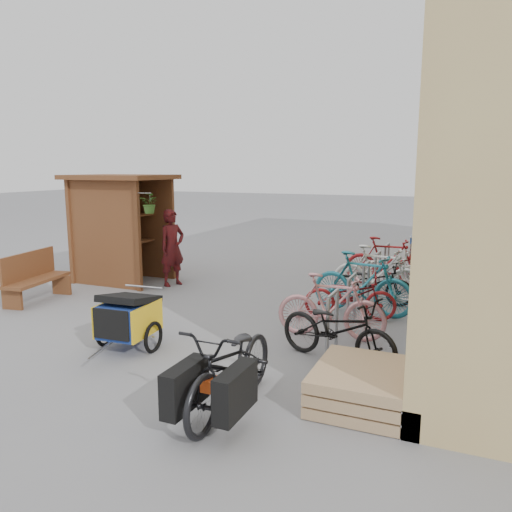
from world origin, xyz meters
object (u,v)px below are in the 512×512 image
at_px(person_kiosk, 172,248).
at_px(bike_1, 331,306).
at_px(pallet_stack, 362,386).
at_px(bike_6, 384,270).
at_px(bike_7, 387,262).
at_px(kiosk, 118,213).
at_px(child_trailer, 128,317).
at_px(bench, 34,276).
at_px(bike_3, 362,283).
at_px(bike_0, 337,329).
at_px(bike_4, 372,283).
at_px(bike_2, 350,296).
at_px(bike_5, 378,273).
at_px(cargo_bike, 231,368).
at_px(shopping_carts, 425,249).

relative_size(person_kiosk, bike_1, 1.01).
xyz_separation_m(pallet_stack, bike_6, (-0.63, 5.35, 0.22)).
bearing_deg(person_kiosk, bike_1, -94.60).
height_order(pallet_stack, bike_7, bike_7).
bearing_deg(kiosk, child_trailer, -50.40).
distance_m(kiosk, person_kiosk, 1.51).
distance_m(person_kiosk, bike_1, 4.57).
height_order(bench, bike_3, bike_3).
bearing_deg(bench, bike_0, -16.71).
distance_m(bike_0, bike_3, 2.38).
bearing_deg(bike_4, bike_2, 173.91).
xyz_separation_m(child_trailer, bike_4, (2.76, 3.80, -0.07)).
bearing_deg(bike_5, bike_2, 176.78).
xyz_separation_m(person_kiosk, bike_4, (4.30, 0.22, -0.44)).
xyz_separation_m(kiosk, person_kiosk, (1.33, 0.11, -0.72)).
distance_m(cargo_bike, bike_0, 1.91).
height_order(kiosk, person_kiosk, kiosk).
xyz_separation_m(pallet_stack, shopping_carts, (-0.00, 7.64, 0.37)).
bearing_deg(shopping_carts, person_kiosk, -143.54).
relative_size(bike_1, bike_5, 0.93).
bearing_deg(pallet_stack, bike_1, 113.85).
distance_m(pallet_stack, shopping_carts, 7.65).
relative_size(bike_6, bike_7, 0.92).
distance_m(bike_1, bike_5, 2.52).
bearing_deg(shopping_carts, bike_2, -100.04).
xyz_separation_m(kiosk, pallet_stack, (6.28, -3.87, -1.34)).
bearing_deg(kiosk, cargo_bike, -42.28).
distance_m(bench, child_trailer, 3.55).
relative_size(pallet_stack, bike_3, 0.65).
distance_m(bike_0, bike_1, 0.95).
distance_m(pallet_stack, bike_6, 5.39).
height_order(bike_1, bike_3, bike_3).
xyz_separation_m(bike_5, bike_6, (-0.02, 0.89, -0.11)).
xyz_separation_m(person_kiosk, bike_5, (4.35, 0.48, -0.30)).
xyz_separation_m(pallet_stack, bike_5, (-0.60, 4.46, 0.33)).
bearing_deg(bike_2, bench, 90.43).
distance_m(bench, bike_5, 6.64).
height_order(bike_0, bike_7, bike_7).
bearing_deg(bike_2, bike_4, -19.67).
bearing_deg(shopping_carts, bench, -138.77).
height_order(bike_0, bike_5, bike_5).
height_order(cargo_bike, bike_6, cargo_bike).
bearing_deg(shopping_carts, bike_4, -100.68).
bearing_deg(bike_3, pallet_stack, -159.40).
relative_size(cargo_bike, bike_6, 1.15).
height_order(bike_1, bike_7, bike_7).
bearing_deg(bike_3, bike_1, -177.41).
distance_m(bike_1, bike_2, 1.08).
distance_m(bike_1, bike_6, 3.41).
bearing_deg(bike_7, bike_1, 173.21).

